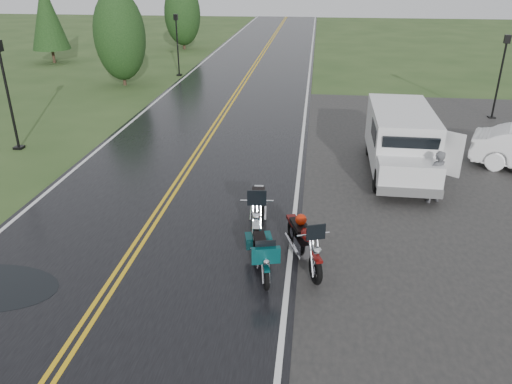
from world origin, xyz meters
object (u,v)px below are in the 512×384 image
motorcycle_teal (266,268)px  person_at_van (436,178)px  lamp_post_far_left (177,45)px  motorcycle_silver (257,224)px  lamp_post_far_right (500,78)px  motorcycle_red (316,258)px  lamp_post_near_left (8,96)px  van_white (380,160)px

motorcycle_teal → person_at_van: 6.60m
lamp_post_far_left → motorcycle_silver: bearing=-70.3°
person_at_van → lamp_post_far_left: 20.93m
motorcycle_teal → lamp_post_far_left: 23.28m
lamp_post_far_right → person_at_van: bearing=-115.5°
motorcycle_silver → person_at_van: 5.83m
motorcycle_red → lamp_post_near_left: (-11.26, 7.58, 1.34)m
motorcycle_silver → person_at_van: size_ratio=1.59×
person_at_van → lamp_post_far_left: size_ratio=0.43×
motorcycle_red → lamp_post_far_right: lamp_post_far_right is taller
motorcycle_teal → lamp_post_far_right: lamp_post_far_right is taller
motorcycle_teal → van_white: (2.89, 5.47, 0.49)m
motorcycle_silver → van_white: size_ratio=0.47×
motorcycle_teal → van_white: 6.21m
motorcycle_silver → lamp_post_near_left: (-9.84, 6.31, 1.28)m
motorcycle_silver → lamp_post_far_right: (9.27, 12.68, 1.11)m
lamp_post_far_right → van_white: bearing=-124.3°
motorcycle_silver → lamp_post_far_left: lamp_post_far_left is taller
motorcycle_red → motorcycle_teal: 1.10m
motorcycle_teal → motorcycle_silver: size_ratio=0.76×
motorcycle_red → lamp_post_far_left: 23.34m
motorcycle_teal → lamp_post_far_left: bearing=95.6°
person_at_van → motorcycle_teal: bearing=16.8°
lamp_post_near_left → motorcycle_red: bearing=-33.9°
motorcycle_red → van_white: 5.48m
van_white → lamp_post_near_left: (-13.11, 2.43, 0.96)m
lamp_post_near_left → lamp_post_far_left: (2.55, 14.04, -0.17)m
motorcycle_red → person_at_van: bearing=34.4°
motorcycle_silver → lamp_post_near_left: bearing=142.4°
motorcycle_teal → lamp_post_near_left: size_ratio=0.47×
motorcycle_red → person_at_van: size_ratio=1.45×
motorcycle_red → lamp_post_far_right: size_ratio=0.62×
motorcycle_red → person_at_van: person_at_van is taller
van_white → motorcycle_red: bearing=-108.6°
motorcycle_silver → lamp_post_far_left: size_ratio=0.68×
lamp_post_near_left → person_at_van: bearing=-11.6°
motorcycle_teal → lamp_post_far_left: (-7.67, 21.95, 1.29)m
motorcycle_red → lamp_post_far_right: bearing=41.6°
motorcycle_red → van_white: bearing=51.2°
lamp_post_far_right → motorcycle_silver: bearing=-126.2°
van_white → person_at_van: (1.54, -0.58, -0.27)m
motorcycle_red → motorcycle_teal: (-1.04, -0.33, -0.11)m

